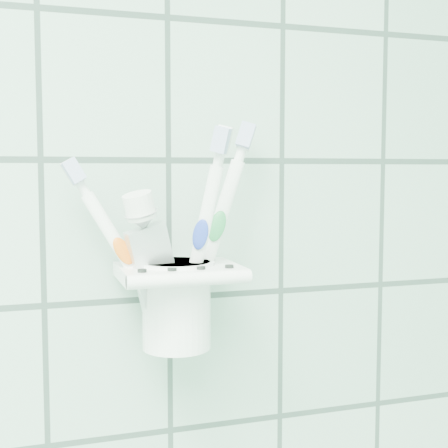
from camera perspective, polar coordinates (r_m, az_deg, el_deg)
name	(u,v)px	position (r m, az deg, el deg)	size (l,w,h in m)	color
holder_bracket	(178,273)	(0.61, -4.19, -4.51)	(0.12, 0.10, 0.04)	white
cup	(176,301)	(0.62, -4.37, -7.01)	(0.08, 0.08, 0.09)	white
toothbrush_pink	(177,238)	(0.60, -4.32, -1.27)	(0.09, 0.03, 0.20)	white
toothbrush_blue	(183,224)	(0.62, -3.77, 0.03)	(0.08, 0.03, 0.22)	white
toothbrush_orange	(180,230)	(0.61, -4.08, -0.56)	(0.05, 0.06, 0.21)	white
toothpaste_tube	(169,252)	(0.61, -5.03, -2.52)	(0.07, 0.04, 0.16)	silver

